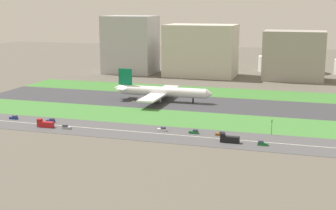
% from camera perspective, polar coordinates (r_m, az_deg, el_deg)
% --- Properties ---
extents(ground_plane, '(800.00, 800.00, 0.00)m').
position_cam_1_polar(ground_plane, '(290.28, 3.93, 0.16)').
color(ground_plane, '#5B564C').
extents(runway, '(280.00, 46.00, 0.10)m').
position_cam_1_polar(runway, '(290.27, 3.93, 0.17)').
color(runway, '#38383D').
rests_on(runway, ground_plane).
extents(grass_median_north, '(280.00, 36.00, 0.10)m').
position_cam_1_polar(grass_median_north, '(329.62, 5.53, 1.57)').
color(grass_median_north, '#3D7A33').
rests_on(grass_median_north, ground_plane).
extents(grass_median_south, '(280.00, 36.00, 0.10)m').
position_cam_1_polar(grass_median_south, '(251.45, 1.82, -1.66)').
color(grass_median_south, '#427F38').
rests_on(grass_median_south, ground_plane).
extents(highway, '(280.00, 28.00, 0.10)m').
position_cam_1_polar(highway, '(221.70, -0.34, -3.54)').
color(highway, '#4C4C4F').
rests_on(highway, ground_plane).
extents(highway_centerline, '(266.00, 0.50, 0.01)m').
position_cam_1_polar(highway_centerline, '(221.68, -0.34, -3.52)').
color(highway_centerline, silver).
rests_on(highway_centerline, highway).
extents(airliner, '(65.00, 56.00, 19.70)m').
position_cam_1_polar(airliner, '(295.82, -0.95, 1.64)').
color(airliner, white).
rests_on(airliner, runway).
extents(truck_1, '(8.40, 2.50, 4.00)m').
position_cam_1_polar(truck_1, '(209.70, 7.40, -4.09)').
color(truck_1, black).
rests_on(truck_1, highway).
extents(car_5, '(4.40, 1.80, 2.00)m').
position_cam_1_polar(car_5, '(220.31, 6.39, -3.48)').
color(car_5, brown).
rests_on(car_5, highway).
extents(truck_0, '(8.40, 2.50, 4.00)m').
position_cam_1_polar(truck_0, '(241.50, -14.62, -2.23)').
color(truck_0, '#B2191E').
rests_on(truck_0, highway).
extents(car_3, '(4.40, 1.80, 2.00)m').
position_cam_1_polar(car_3, '(222.84, 3.17, -3.24)').
color(car_3, '#19662D').
rests_on(car_3, highway).
extents(car_4, '(4.40, 1.80, 2.00)m').
position_cam_1_polar(car_4, '(263.18, -18.10, -1.45)').
color(car_4, navy).
rests_on(car_4, highway).
extents(car_2, '(4.40, 1.80, 2.00)m').
position_cam_1_polar(car_2, '(235.91, -12.19, -2.64)').
color(car_2, '#99999E').
rests_on(car_2, highway).
extents(car_1, '(4.40, 1.80, 2.00)m').
position_cam_1_polar(car_1, '(226.95, -0.71, -2.94)').
color(car_1, silver).
rests_on(car_1, highway).
extents(car_0, '(4.40, 1.80, 2.00)m').
position_cam_1_polar(car_0, '(251.30, -13.94, -1.82)').
color(car_0, navy).
rests_on(car_0, highway).
extents(car_6, '(4.40, 1.80, 2.00)m').
position_cam_1_polar(car_6, '(208.19, 11.31, -4.57)').
color(car_6, '#19662D').
rests_on(car_6, highway).
extents(traffic_light, '(0.36, 0.50, 7.20)m').
position_cam_1_polar(traffic_light, '(224.42, 12.41, -2.51)').
color(traffic_light, '#4C4C51').
rests_on(traffic_light, highway).
extents(terminal_building, '(43.49, 34.35, 49.95)m').
position_cam_1_polar(terminal_building, '(421.37, -4.55, 7.28)').
color(terminal_building, '#B2B2B7').
rests_on(terminal_building, ground_plane).
extents(hangar_building, '(58.41, 38.56, 43.24)m').
position_cam_1_polar(hangar_building, '(402.85, 4.01, 6.60)').
color(hangar_building, beige).
rests_on(hangar_building, ground_plane).
extents(office_tower, '(47.84, 31.35, 39.18)m').
position_cam_1_polar(office_tower, '(393.23, 14.96, 5.79)').
color(office_tower, '#9E998E').
rests_on(office_tower, ground_plane).
extents(fuel_tank_west, '(24.99, 24.99, 13.81)m').
position_cam_1_polar(fuel_tank_west, '(440.40, 12.46, 4.88)').
color(fuel_tank_west, silver).
rests_on(fuel_tank_west, ground_plane).
extents(fuel_tank_centre, '(25.04, 25.04, 13.04)m').
position_cam_1_polar(fuel_tank_centre, '(439.19, 16.58, 4.59)').
color(fuel_tank_centre, silver).
rests_on(fuel_tank_centre, ground_plane).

